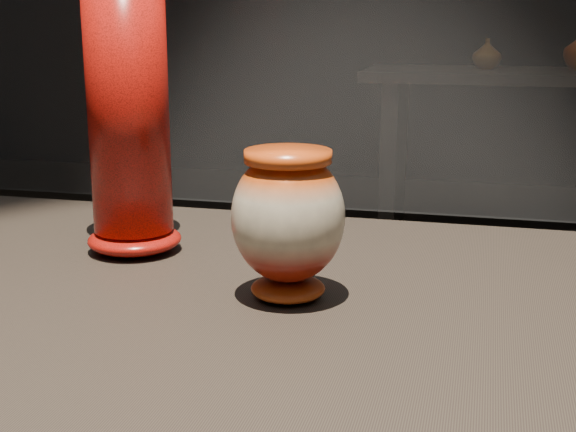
# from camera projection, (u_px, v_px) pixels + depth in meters

# --- Properties ---
(main_vase) EXTENTS (0.13, 0.13, 0.15)m
(main_vase) POSITION_uv_depth(u_px,v_px,m) (288.00, 219.00, 0.80)
(main_vase) COLOR maroon
(main_vase) RESTS_ON display_plinth
(tall_vase) EXTENTS (0.15, 0.15, 0.36)m
(tall_vase) POSITION_uv_depth(u_px,v_px,m) (128.00, 109.00, 0.94)
(tall_vase) COLOR red
(tall_vase) RESTS_ON display_plinth
(back_shelf) EXTENTS (2.00, 0.60, 0.90)m
(back_shelf) POSITION_uv_depth(u_px,v_px,m) (570.00, 126.00, 3.89)
(back_shelf) COLOR black
(back_shelf) RESTS_ON ground
(back_vase_left) EXTENTS (0.16, 0.16, 0.15)m
(back_vase_left) POSITION_uv_depth(u_px,v_px,m) (487.00, 54.00, 3.95)
(back_vase_left) COLOR #9C5516
(back_vase_left) RESTS_ON back_shelf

